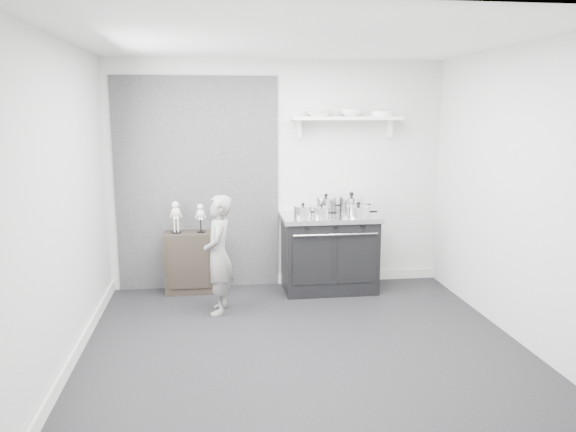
# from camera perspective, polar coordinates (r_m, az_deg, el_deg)

# --- Properties ---
(ground) EXTENTS (4.00, 4.00, 0.00)m
(ground) POSITION_cam_1_polar(r_m,az_deg,el_deg) (5.34, 1.32, -12.62)
(ground) COLOR black
(ground) RESTS_ON ground
(room_shell) EXTENTS (4.02, 3.62, 2.71)m
(room_shell) POSITION_cam_1_polar(r_m,az_deg,el_deg) (5.06, 0.14, 5.31)
(room_shell) COLOR silver
(room_shell) RESTS_ON ground
(wall_shelf) EXTENTS (1.30, 0.26, 0.24)m
(wall_shelf) POSITION_cam_1_polar(r_m,az_deg,el_deg) (6.71, 5.97, 9.77)
(wall_shelf) COLOR white
(wall_shelf) RESTS_ON room_shell
(stove) EXTENTS (1.13, 0.71, 0.91)m
(stove) POSITION_cam_1_polar(r_m,az_deg,el_deg) (6.67, 4.18, -3.68)
(stove) COLOR black
(stove) RESTS_ON ground
(side_cabinet) EXTENTS (0.55, 0.32, 0.71)m
(side_cabinet) POSITION_cam_1_polar(r_m,az_deg,el_deg) (6.69, -10.03, -4.66)
(side_cabinet) COLOR black
(side_cabinet) RESTS_ON ground
(child) EXTENTS (0.35, 0.49, 1.26)m
(child) POSITION_cam_1_polar(r_m,az_deg,el_deg) (5.91, -7.07, -3.93)
(child) COLOR slate
(child) RESTS_ON ground
(pot_front_left) EXTENTS (0.30, 0.21, 0.17)m
(pot_front_left) POSITION_cam_1_polar(r_m,az_deg,el_deg) (6.39, 1.54, 0.45)
(pot_front_left) COLOR silver
(pot_front_left) RESTS_ON stove
(pot_back_left) EXTENTS (0.34, 0.25, 0.23)m
(pot_back_left) POSITION_cam_1_polar(r_m,az_deg,el_deg) (6.69, 3.87, 1.14)
(pot_back_left) COLOR silver
(pot_back_left) RESTS_ON stove
(pot_back_right) EXTENTS (0.39, 0.30, 0.25)m
(pot_back_right) POSITION_cam_1_polar(r_m,az_deg,el_deg) (6.72, 6.45, 1.19)
(pot_back_right) COLOR silver
(pot_back_right) RESTS_ON stove
(pot_front_right) EXTENTS (0.36, 0.27, 0.18)m
(pot_front_right) POSITION_cam_1_polar(r_m,az_deg,el_deg) (6.45, 7.16, 0.48)
(pot_front_right) COLOR silver
(pot_front_right) RESTS_ON stove
(pot_front_center) EXTENTS (0.28, 0.19, 0.16)m
(pot_front_center) POSITION_cam_1_polar(r_m,az_deg,el_deg) (6.37, 3.41, 0.38)
(pot_front_center) COLOR silver
(pot_front_center) RESTS_ON stove
(skeleton_full) EXTENTS (0.12, 0.08, 0.43)m
(skeleton_full) POSITION_cam_1_polar(r_m,az_deg,el_deg) (6.57, -11.33, 0.12)
(skeleton_full) COLOR beige
(skeleton_full) RESTS_ON side_cabinet
(skeleton_torso) EXTENTS (0.11, 0.07, 0.38)m
(skeleton_torso) POSITION_cam_1_polar(r_m,az_deg,el_deg) (6.57, -8.88, -0.01)
(skeleton_torso) COLOR beige
(skeleton_torso) RESTS_ON side_cabinet
(bowl_large) EXTENTS (0.32, 0.32, 0.08)m
(bowl_large) POSITION_cam_1_polar(r_m,az_deg,el_deg) (6.63, 3.14, 10.40)
(bowl_large) COLOR white
(bowl_large) RESTS_ON wall_shelf
(bowl_small) EXTENTS (0.26, 0.26, 0.08)m
(bowl_small) POSITION_cam_1_polar(r_m,az_deg,el_deg) (6.71, 6.45, 10.37)
(bowl_small) COLOR white
(bowl_small) RESTS_ON wall_shelf
(plate_stack) EXTENTS (0.26, 0.26, 0.06)m
(plate_stack) POSITION_cam_1_polar(r_m,az_deg,el_deg) (6.81, 9.49, 10.21)
(plate_stack) COLOR white
(plate_stack) RESTS_ON wall_shelf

